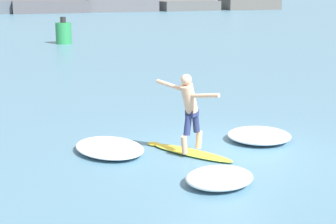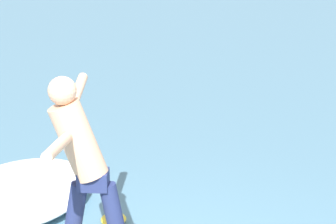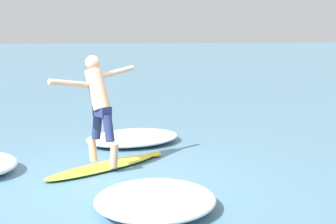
# 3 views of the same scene
# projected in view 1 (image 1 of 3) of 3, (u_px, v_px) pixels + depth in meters

# --- Properties ---
(ground_plane) EXTENTS (200.00, 200.00, 0.00)m
(ground_plane) POSITION_uv_depth(u_px,v_px,m) (219.00, 152.00, 12.89)
(ground_plane) COLOR teal
(rock_jetty_breakwater) EXTENTS (65.40, 5.15, 5.25)m
(rock_jetty_breakwater) POSITION_uv_depth(u_px,v_px,m) (52.00, 6.00, 71.27)
(rock_jetty_breakwater) COLOR #54545E
(rock_jetty_breakwater) RESTS_ON ground
(surfboard) EXTENTS (1.58, 2.24, 0.22)m
(surfboard) POSITION_uv_depth(u_px,v_px,m) (190.00, 152.00, 12.77)
(surfboard) COLOR yellow
(surfboard) RESTS_ON ground
(surfer) EXTENTS (1.01, 1.47, 1.80)m
(surfer) POSITION_uv_depth(u_px,v_px,m) (190.00, 106.00, 12.43)
(surfer) COLOR tan
(surfer) RESTS_ON surfboard
(channel_marker_buoy) EXTENTS (1.00, 1.00, 1.69)m
(channel_marker_buoy) POSITION_uv_depth(u_px,v_px,m) (64.00, 33.00, 35.44)
(channel_marker_buoy) COLOR #288447
(channel_marker_buoy) RESTS_ON ground
(wave_foam_at_tail) EXTENTS (1.89, 2.25, 0.23)m
(wave_foam_at_tail) POSITION_uv_depth(u_px,v_px,m) (109.00, 148.00, 12.87)
(wave_foam_at_tail) COLOR white
(wave_foam_at_tail) RESTS_ON ground
(wave_foam_at_nose) EXTENTS (1.80, 1.71, 0.29)m
(wave_foam_at_nose) POSITION_uv_depth(u_px,v_px,m) (219.00, 178.00, 10.81)
(wave_foam_at_nose) COLOR white
(wave_foam_at_nose) RESTS_ON ground
(wave_foam_beside) EXTENTS (2.11, 2.12, 0.27)m
(wave_foam_beside) POSITION_uv_depth(u_px,v_px,m) (259.00, 135.00, 13.81)
(wave_foam_beside) COLOR white
(wave_foam_beside) RESTS_ON ground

